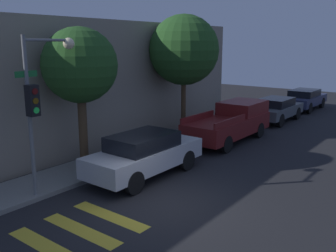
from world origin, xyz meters
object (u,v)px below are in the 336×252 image
(sedan_middle, at_px, (276,109))
(tree_midblock, at_px, (184,50))
(tree_near_corner, at_px, (80,66))
(traffic_light_pole, at_px, (41,90))
(sedan_far_end, at_px, (304,99))
(pickup_truck, at_px, (231,122))
(sedan_near_corner, at_px, (145,154))

(sedan_middle, relative_size, tree_midblock, 0.74)
(tree_midblock, bearing_deg, tree_near_corner, 180.00)
(traffic_light_pole, distance_m, tree_near_corner, 2.58)
(sedan_far_end, bearing_deg, pickup_truck, 180.00)
(sedan_middle, bearing_deg, sedan_far_end, 0.00)
(sedan_near_corner, bearing_deg, pickup_truck, 0.00)
(traffic_light_pole, distance_m, sedan_near_corner, 4.17)
(sedan_far_end, height_order, tree_near_corner, tree_near_corner)
(sedan_near_corner, distance_m, sedan_far_end, 17.20)
(sedan_near_corner, height_order, tree_near_corner, tree_near_corner)
(sedan_far_end, xyz_separation_m, tree_midblock, (-11.64, 2.28, 3.52))
(sedan_near_corner, relative_size, sedan_middle, 1.05)
(sedan_middle, distance_m, tree_near_corner, 13.40)
(sedan_far_end, relative_size, tree_midblock, 0.78)
(sedan_middle, height_order, tree_near_corner, tree_near_corner)
(tree_near_corner, bearing_deg, tree_midblock, -0.00)
(pickup_truck, relative_size, tree_near_corner, 1.03)
(sedan_near_corner, bearing_deg, sedan_far_end, 0.00)
(sedan_middle, bearing_deg, sedan_near_corner, 180.00)
(sedan_near_corner, relative_size, tree_midblock, 0.78)
(sedan_near_corner, relative_size, pickup_truck, 0.86)
(sedan_near_corner, distance_m, sedan_middle, 12.03)
(traffic_light_pole, relative_size, pickup_truck, 0.90)
(sedan_far_end, bearing_deg, sedan_near_corner, -180.00)
(tree_near_corner, bearing_deg, sedan_far_end, -7.20)
(sedan_near_corner, xyz_separation_m, pickup_truck, (6.35, 0.00, 0.08))
(traffic_light_pole, distance_m, pickup_truck, 9.85)
(traffic_light_pole, height_order, sedan_near_corner, traffic_light_pole)
(pickup_truck, bearing_deg, sedan_middle, -0.00)
(sedan_near_corner, relative_size, sedan_far_end, 0.99)
(sedan_near_corner, height_order, sedan_far_end, sedan_near_corner)
(sedan_far_end, distance_m, tree_midblock, 12.37)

